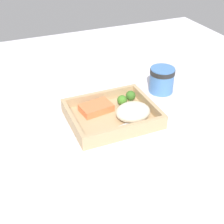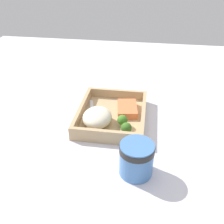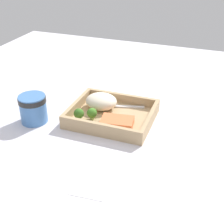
% 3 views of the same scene
% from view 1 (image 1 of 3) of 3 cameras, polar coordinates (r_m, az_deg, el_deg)
% --- Properties ---
extents(ground_plane, '(1.60, 1.60, 0.02)m').
position_cam_1_polar(ground_plane, '(0.95, 0.00, -1.86)').
color(ground_plane, silver).
extents(takeout_tray, '(0.26, 0.21, 0.01)m').
position_cam_1_polar(takeout_tray, '(0.94, 0.00, -1.07)').
color(takeout_tray, tan).
rests_on(takeout_tray, ground_plane).
extents(tray_rim, '(0.26, 0.21, 0.03)m').
position_cam_1_polar(tray_rim, '(0.93, 0.00, 0.03)').
color(tray_rim, tan).
rests_on(tray_rim, takeout_tray).
extents(salmon_fillet, '(0.10, 0.08, 0.02)m').
position_cam_1_polar(salmon_fillet, '(0.96, -2.90, 0.76)').
color(salmon_fillet, '#E27242').
rests_on(salmon_fillet, takeout_tray).
extents(mashed_potatoes, '(0.10, 0.09, 0.05)m').
position_cam_1_polar(mashed_potatoes, '(0.91, 3.87, 0.01)').
color(mashed_potatoes, beige).
rests_on(mashed_potatoes, takeout_tray).
extents(broccoli_floret_1, '(0.03, 0.03, 0.04)m').
position_cam_1_polar(broccoli_floret_1, '(1.00, 3.43, 2.98)').
color(broccoli_floret_1, '#84A168').
rests_on(broccoli_floret_1, takeout_tray).
extents(broccoli_floret_2, '(0.03, 0.03, 0.04)m').
position_cam_1_polar(broccoli_floret_2, '(0.97, 1.87, 2.15)').
color(broccoli_floret_2, '#819F5A').
rests_on(broccoli_floret_2, takeout_tray).
extents(fork, '(0.16, 0.06, 0.00)m').
position_cam_1_polar(fork, '(0.89, 1.88, -2.69)').
color(fork, silver).
rests_on(fork, takeout_tray).
extents(paper_cup, '(0.08, 0.08, 0.09)m').
position_cam_1_polar(paper_cup, '(1.08, 9.11, 6.04)').
color(paper_cup, '#4576B4').
rests_on(paper_cup, ground_plane).
extents(receipt_slip, '(0.10, 0.16, 0.00)m').
position_cam_1_polar(receipt_slip, '(1.14, -7.68, 5.01)').
color(receipt_slip, white).
rests_on(receipt_slip, ground_plane).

